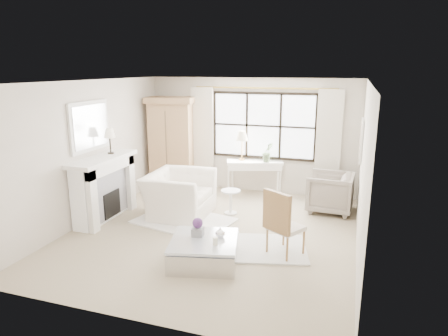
% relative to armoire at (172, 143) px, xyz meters
% --- Properties ---
extents(floor, '(5.50, 5.50, 0.00)m').
position_rel_armoire_xyz_m(floor, '(1.89, -2.35, -1.14)').
color(floor, tan).
rests_on(floor, ground).
extents(ceiling, '(5.50, 5.50, 0.00)m').
position_rel_armoire_xyz_m(ceiling, '(1.89, -2.35, 1.56)').
color(ceiling, white).
rests_on(ceiling, ground).
extents(wall_back, '(5.00, 0.00, 5.00)m').
position_rel_armoire_xyz_m(wall_back, '(1.89, 0.40, 0.21)').
color(wall_back, beige).
rests_on(wall_back, ground).
extents(wall_front, '(5.00, 0.00, 5.00)m').
position_rel_armoire_xyz_m(wall_front, '(1.89, -5.10, 0.21)').
color(wall_front, beige).
rests_on(wall_front, ground).
extents(wall_left, '(0.00, 5.50, 5.50)m').
position_rel_armoire_xyz_m(wall_left, '(-0.61, -2.35, 0.21)').
color(wall_left, beige).
rests_on(wall_left, ground).
extents(wall_right, '(0.00, 5.50, 5.50)m').
position_rel_armoire_xyz_m(wall_right, '(4.39, -2.35, 0.21)').
color(wall_right, beige).
rests_on(wall_right, ground).
extents(window_pane, '(2.40, 0.02, 1.50)m').
position_rel_armoire_xyz_m(window_pane, '(2.19, 0.38, 0.46)').
color(window_pane, white).
rests_on(window_pane, wall_back).
extents(window_frame, '(2.50, 0.04, 1.50)m').
position_rel_armoire_xyz_m(window_frame, '(2.19, 0.37, 0.46)').
color(window_frame, black).
rests_on(window_frame, wall_back).
extents(curtain_rod, '(3.30, 0.04, 0.04)m').
position_rel_armoire_xyz_m(curtain_rod, '(2.19, 0.32, 1.33)').
color(curtain_rod, '#A68939').
rests_on(curtain_rod, wall_back).
extents(curtain_left, '(0.55, 0.10, 2.47)m').
position_rel_armoire_xyz_m(curtain_left, '(0.69, 0.30, 0.10)').
color(curtain_left, beige).
rests_on(curtain_left, ground).
extents(curtain_right, '(0.55, 0.10, 2.47)m').
position_rel_armoire_xyz_m(curtain_right, '(3.69, 0.30, 0.10)').
color(curtain_right, beige).
rests_on(curtain_right, ground).
extents(fireplace, '(0.58, 1.66, 1.26)m').
position_rel_armoire_xyz_m(fireplace, '(-0.38, -2.35, -0.49)').
color(fireplace, white).
rests_on(fireplace, ground).
extents(mirror_frame, '(0.05, 1.15, 0.95)m').
position_rel_armoire_xyz_m(mirror_frame, '(-0.58, -2.35, 0.70)').
color(mirror_frame, white).
rests_on(mirror_frame, wall_left).
extents(mirror_glass, '(0.02, 1.00, 0.80)m').
position_rel_armoire_xyz_m(mirror_glass, '(-0.55, -2.35, 0.70)').
color(mirror_glass, silver).
rests_on(mirror_glass, wall_left).
extents(art_frame, '(0.04, 0.62, 0.82)m').
position_rel_armoire_xyz_m(art_frame, '(4.36, -0.65, 0.41)').
color(art_frame, silver).
rests_on(art_frame, wall_right).
extents(art_canvas, '(0.01, 0.52, 0.72)m').
position_rel_armoire_xyz_m(art_canvas, '(4.34, -0.65, 0.41)').
color(art_canvas, '#B9A58F').
rests_on(art_canvas, wall_right).
extents(mantel_lamp, '(0.22, 0.22, 0.51)m').
position_rel_armoire_xyz_m(mantel_lamp, '(-0.35, -2.06, 0.51)').
color(mantel_lamp, black).
rests_on(mantel_lamp, fireplace).
extents(armoire, '(1.22, 0.87, 2.24)m').
position_rel_armoire_xyz_m(armoire, '(0.00, 0.00, 0.00)').
color(armoire, tan).
rests_on(armoire, floor).
extents(console_table, '(1.38, 0.83, 0.80)m').
position_rel_armoire_xyz_m(console_table, '(2.06, 0.15, -0.74)').
color(console_table, white).
rests_on(console_table, floor).
extents(console_lamp, '(0.28, 0.28, 0.69)m').
position_rel_armoire_xyz_m(console_lamp, '(1.74, 0.15, 0.22)').
color(console_lamp, '#C38E44').
rests_on(console_lamp, console_table).
extents(orchid_plant, '(0.32, 0.31, 0.46)m').
position_rel_armoire_xyz_m(orchid_plant, '(2.36, 0.13, -0.11)').
color(orchid_plant, '#5A724C').
rests_on(orchid_plant, console_table).
extents(side_table, '(0.40, 0.40, 0.51)m').
position_rel_armoire_xyz_m(side_table, '(1.93, -1.33, -0.81)').
color(side_table, white).
rests_on(side_table, floor).
extents(rug_left, '(2.01, 1.62, 0.03)m').
position_rel_armoire_xyz_m(rug_left, '(1.19, -2.02, -1.12)').
color(rug_left, white).
rests_on(rug_left, floor).
extents(rug_right, '(1.72, 1.45, 0.03)m').
position_rel_armoire_xyz_m(rug_right, '(2.88, -2.74, -1.13)').
color(rug_right, silver).
rests_on(rug_right, floor).
extents(club_armchair, '(1.20, 1.37, 0.88)m').
position_rel_armoire_xyz_m(club_armchair, '(0.95, -1.72, -0.70)').
color(club_armchair, white).
rests_on(club_armchair, floor).
extents(wingback_chair, '(0.95, 0.93, 0.82)m').
position_rel_armoire_xyz_m(wingback_chair, '(3.83, -0.54, -0.73)').
color(wingback_chair, gray).
rests_on(wingback_chair, floor).
extents(french_chair, '(0.66, 0.66, 1.08)m').
position_rel_armoire_xyz_m(french_chair, '(3.29, -2.83, -0.83)').
color(french_chair, '#A17543').
rests_on(french_chair, floor).
extents(coffee_table, '(1.20, 1.20, 0.38)m').
position_rel_armoire_xyz_m(coffee_table, '(2.16, -3.46, -0.96)').
color(coffee_table, silver).
rests_on(coffee_table, floor).
extents(planter_box, '(0.20, 0.20, 0.13)m').
position_rel_armoire_xyz_m(planter_box, '(2.02, -3.37, -0.69)').
color(planter_box, gray).
rests_on(planter_box, coffee_table).
extents(planter_flowers, '(0.16, 0.16, 0.16)m').
position_rel_armoire_xyz_m(planter_flowers, '(2.02, -3.37, -0.55)').
color(planter_flowers, '#532A6A').
rests_on(planter_flowers, planter_box).
extents(pillar_candle, '(0.08, 0.08, 0.12)m').
position_rel_armoire_xyz_m(pillar_candle, '(2.39, -3.59, -0.70)').
color(pillar_candle, white).
rests_on(pillar_candle, coffee_table).
extents(coffee_vase, '(0.18, 0.18, 0.16)m').
position_rel_armoire_xyz_m(coffee_vase, '(2.37, -3.31, -0.68)').
color(coffee_vase, white).
rests_on(coffee_vase, coffee_table).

